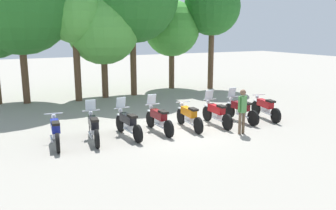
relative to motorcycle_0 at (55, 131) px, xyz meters
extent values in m
plane|color=gray|center=(4.40, -0.16, -0.50)|extent=(80.00, 80.00, 0.00)
cylinder|color=black|center=(0.07, 0.74, -0.18)|extent=(0.16, 0.65, 0.64)
cylinder|color=black|center=(-0.07, -0.80, -0.18)|extent=(0.16, 0.65, 0.64)
cube|color=silver|center=(0.07, 0.74, 0.16)|extent=(0.15, 0.37, 0.04)
cube|color=navy|center=(0.00, 0.02, 0.17)|extent=(0.35, 0.97, 0.30)
cube|color=silver|center=(0.00, -0.03, -0.10)|extent=(0.26, 0.42, 0.24)
cube|color=black|center=(-0.03, -0.38, 0.36)|extent=(0.28, 0.46, 0.08)
cylinder|color=silver|center=(0.06, 0.65, 0.13)|extent=(0.07, 0.23, 0.64)
cylinder|color=silver|center=(0.06, 0.56, 0.47)|extent=(0.62, 0.09, 0.04)
sphere|color=silver|center=(0.07, 0.69, 0.35)|extent=(0.17, 0.17, 0.16)
cylinder|color=silver|center=(-0.19, -0.31, -0.16)|extent=(0.13, 0.70, 0.07)
cylinder|color=black|center=(1.36, 0.61, -0.18)|extent=(0.18, 0.65, 0.64)
cylinder|color=black|center=(1.15, -0.93, -0.18)|extent=(0.18, 0.65, 0.64)
cube|color=silver|center=(1.36, 0.61, 0.16)|extent=(0.17, 0.37, 0.04)
cube|color=black|center=(1.26, -0.11, 0.17)|extent=(0.38, 0.98, 0.30)
cube|color=silver|center=(1.26, -0.16, -0.10)|extent=(0.27, 0.43, 0.24)
cube|color=black|center=(1.21, -0.50, 0.36)|extent=(0.30, 0.47, 0.08)
cylinder|color=silver|center=(1.35, 0.52, 0.13)|extent=(0.08, 0.23, 0.64)
cylinder|color=silver|center=(1.33, 0.43, 0.47)|extent=(0.62, 0.12, 0.04)
sphere|color=silver|center=(1.35, 0.56, 0.35)|extent=(0.18, 0.18, 0.16)
cylinder|color=silver|center=(1.06, -0.43, -0.16)|extent=(0.16, 0.70, 0.07)
cube|color=silver|center=(1.34, 0.49, 0.67)|extent=(0.37, 0.18, 0.39)
cylinder|color=black|center=(2.46, 0.55, -0.18)|extent=(0.14, 0.65, 0.64)
cylinder|color=black|center=(2.56, -1.00, -0.18)|extent=(0.14, 0.65, 0.64)
cube|color=silver|center=(2.46, 0.55, 0.16)|extent=(0.14, 0.37, 0.04)
cube|color=black|center=(2.51, -0.18, 0.17)|extent=(0.32, 0.96, 0.30)
cube|color=silver|center=(2.51, -0.23, -0.10)|extent=(0.25, 0.41, 0.24)
cube|color=black|center=(2.53, -0.58, 0.36)|extent=(0.27, 0.45, 0.08)
cylinder|color=silver|center=(2.47, 0.46, 0.13)|extent=(0.06, 0.23, 0.64)
cylinder|color=silver|center=(2.47, 0.37, 0.47)|extent=(0.62, 0.08, 0.04)
sphere|color=silver|center=(2.47, 0.50, 0.35)|extent=(0.17, 0.17, 0.16)
cylinder|color=silver|center=(2.37, -0.54, -0.16)|extent=(0.12, 0.70, 0.07)
cube|color=silver|center=(2.47, 0.43, 0.67)|extent=(0.37, 0.16, 0.39)
cylinder|color=black|center=(3.75, 0.61, -0.18)|extent=(0.12, 0.64, 0.64)
cylinder|color=black|center=(3.79, -0.94, -0.18)|extent=(0.12, 0.64, 0.64)
cube|color=silver|center=(3.75, 0.61, 0.16)|extent=(0.13, 0.36, 0.04)
cube|color=maroon|center=(3.77, -0.11, 0.17)|extent=(0.28, 0.96, 0.30)
cube|color=silver|center=(3.77, -0.16, -0.10)|extent=(0.23, 0.41, 0.24)
cube|color=black|center=(3.78, -0.51, 0.36)|extent=(0.25, 0.45, 0.08)
cylinder|color=silver|center=(3.75, 0.52, 0.13)|extent=(0.06, 0.23, 0.64)
cylinder|color=silver|center=(3.75, 0.43, 0.47)|extent=(0.62, 0.05, 0.04)
sphere|color=silver|center=(3.75, 0.56, 0.35)|extent=(0.16, 0.16, 0.16)
cylinder|color=silver|center=(3.62, -0.47, -0.16)|extent=(0.09, 0.70, 0.07)
cube|color=silver|center=(3.75, 0.49, 0.67)|extent=(0.36, 0.14, 0.39)
cylinder|color=black|center=(5.08, 0.50, -0.18)|extent=(0.14, 0.65, 0.64)
cylinder|color=black|center=(4.97, -1.04, -0.18)|extent=(0.14, 0.65, 0.64)
cube|color=silver|center=(5.08, 0.50, 0.16)|extent=(0.14, 0.37, 0.04)
cube|color=orange|center=(5.03, -0.22, 0.17)|extent=(0.33, 0.97, 0.30)
cube|color=silver|center=(5.02, -0.27, -0.10)|extent=(0.25, 0.41, 0.24)
cube|color=black|center=(5.00, -0.62, 0.36)|extent=(0.27, 0.46, 0.08)
cylinder|color=silver|center=(5.07, 0.41, 0.13)|extent=(0.07, 0.23, 0.64)
cylinder|color=silver|center=(5.07, 0.32, 0.47)|extent=(0.62, 0.08, 0.04)
sphere|color=silver|center=(5.07, 0.45, 0.35)|extent=(0.17, 0.17, 0.16)
cylinder|color=silver|center=(4.84, -0.56, -0.16)|extent=(0.12, 0.70, 0.07)
cylinder|color=black|center=(6.32, 0.44, -0.18)|extent=(0.13, 0.64, 0.64)
cylinder|color=black|center=(6.24, -1.11, -0.18)|extent=(0.13, 0.64, 0.64)
cube|color=silver|center=(6.32, 0.44, 0.16)|extent=(0.14, 0.37, 0.04)
cube|color=red|center=(6.28, -0.29, 0.17)|extent=(0.31, 0.96, 0.30)
cube|color=silver|center=(6.28, -0.34, -0.10)|extent=(0.24, 0.41, 0.24)
cube|color=black|center=(6.26, -0.69, 0.36)|extent=(0.26, 0.45, 0.08)
cylinder|color=silver|center=(6.32, 0.35, 0.13)|extent=(0.06, 0.23, 0.64)
cylinder|color=silver|center=(6.31, 0.26, 0.47)|extent=(0.62, 0.07, 0.04)
sphere|color=silver|center=(6.32, 0.39, 0.35)|extent=(0.17, 0.17, 0.16)
cylinder|color=silver|center=(6.10, -0.63, -0.16)|extent=(0.11, 0.70, 0.07)
cube|color=silver|center=(6.31, 0.32, 0.67)|extent=(0.37, 0.15, 0.39)
cylinder|color=black|center=(7.52, 0.47, -0.18)|extent=(0.11, 0.64, 0.64)
cylinder|color=black|center=(7.55, -1.08, -0.18)|extent=(0.11, 0.64, 0.64)
cube|color=silver|center=(7.52, 0.47, 0.16)|extent=(0.13, 0.36, 0.04)
cube|color=maroon|center=(7.54, -0.25, 0.17)|extent=(0.27, 0.95, 0.30)
cube|color=silver|center=(7.54, -0.30, -0.10)|extent=(0.23, 0.40, 0.24)
cube|color=black|center=(7.54, -0.65, 0.36)|extent=(0.25, 0.44, 0.08)
cylinder|color=silver|center=(7.53, 0.38, 0.13)|extent=(0.05, 0.23, 0.64)
cylinder|color=silver|center=(7.53, 0.29, 0.47)|extent=(0.62, 0.05, 0.04)
sphere|color=silver|center=(7.52, 0.42, 0.35)|extent=(0.16, 0.16, 0.16)
cylinder|color=silver|center=(7.38, -0.60, -0.16)|extent=(0.08, 0.70, 0.07)
cube|color=silver|center=(7.53, 0.35, 0.67)|extent=(0.36, 0.14, 0.39)
cylinder|color=black|center=(8.92, 0.36, -0.18)|extent=(0.20, 0.65, 0.64)
cylinder|color=black|center=(8.67, -1.17, -0.18)|extent=(0.20, 0.65, 0.64)
cube|color=silver|center=(8.92, 0.36, 0.16)|extent=(0.18, 0.37, 0.04)
cube|color=red|center=(8.80, -0.35, 0.17)|extent=(0.41, 0.98, 0.30)
cube|color=silver|center=(8.79, -0.40, -0.10)|extent=(0.28, 0.43, 0.24)
cube|color=black|center=(8.73, -0.75, 0.36)|extent=(0.31, 0.47, 0.08)
cylinder|color=silver|center=(8.90, 0.27, 0.13)|extent=(0.09, 0.23, 0.64)
cylinder|color=silver|center=(8.89, 0.19, 0.47)|extent=(0.62, 0.14, 0.04)
sphere|color=silver|center=(8.91, 0.31, 0.35)|extent=(0.18, 0.18, 0.16)
cylinder|color=silver|center=(8.59, -0.67, -0.16)|extent=(0.18, 0.70, 0.07)
cylinder|color=brown|center=(6.34, -1.75, -0.09)|extent=(0.11, 0.11, 0.82)
cylinder|color=brown|center=(6.51, -1.74, -0.09)|extent=(0.11, 0.11, 0.82)
cube|color=#4C8C47|center=(6.42, -1.75, 0.62)|extent=(0.23, 0.21, 0.61)
cylinder|color=#4C8C47|center=(6.26, -1.75, 0.64)|extent=(0.08, 0.08, 0.58)
cylinder|color=#4C8C47|center=(6.58, -1.74, 0.64)|extent=(0.08, 0.08, 0.58)
sphere|color=brown|center=(6.42, -1.75, 1.07)|extent=(0.23, 0.23, 0.22)
cylinder|color=brown|center=(-0.22, 7.90, 1.18)|extent=(0.36, 0.36, 3.37)
sphere|color=#236623|center=(-0.22, 7.90, 4.80)|extent=(5.54, 5.54, 5.54)
cylinder|color=brown|center=(2.40, 7.30, 1.29)|extent=(0.36, 0.36, 3.59)
sphere|color=#4C9E3D|center=(2.40, 7.30, 4.22)|extent=(3.22, 3.22, 3.22)
cylinder|color=brown|center=(4.00, 7.61, 0.75)|extent=(0.36, 0.36, 2.51)
sphere|color=#4C9E3D|center=(4.00, 7.61, 3.44)|extent=(4.09, 4.09, 4.09)
cylinder|color=brown|center=(5.75, 7.60, 1.42)|extent=(0.36, 0.36, 3.85)
cylinder|color=brown|center=(8.92, 8.81, 0.83)|extent=(0.36, 0.36, 2.66)
sphere|color=#3D8E33|center=(8.92, 8.81, 3.42)|extent=(3.61, 3.61, 3.61)
cylinder|color=brown|center=(11.18, 7.56, 1.50)|extent=(0.36, 0.36, 4.00)
sphere|color=#236623|center=(11.18, 7.56, 4.76)|extent=(3.61, 3.61, 3.61)
camera|label=1|loc=(-1.67, -11.73, 3.30)|focal=37.26mm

